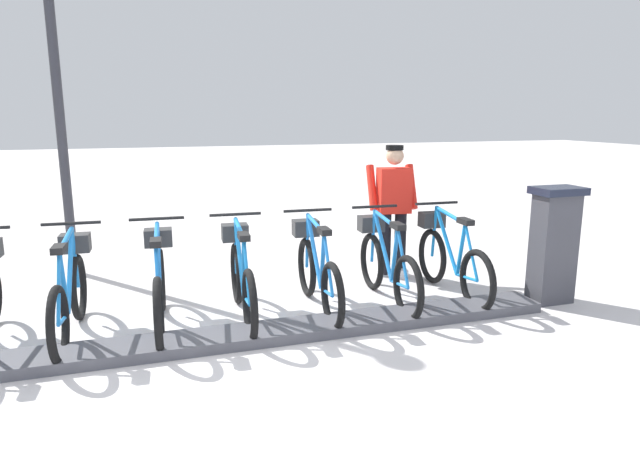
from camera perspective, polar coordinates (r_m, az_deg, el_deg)
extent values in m
plane|color=beige|center=(5.18, -9.04, -11.59)|extent=(60.00, 60.00, 0.00)
cube|color=#47474C|center=(5.17, -9.06, -11.08)|extent=(0.44, 6.39, 0.10)
cube|color=#38383D|center=(6.51, 22.98, -1.96)|extent=(0.28, 0.44, 1.20)
cube|color=#194C8C|center=(6.55, 22.38, 1.30)|extent=(0.03, 0.30, 0.40)
cube|color=black|center=(6.40, 23.44, 3.61)|extent=(0.36, 0.52, 0.08)
torus|color=black|center=(5.99, 15.97, -5.24)|extent=(0.67, 0.10, 0.67)
torus|color=black|center=(6.88, 11.52, -2.81)|extent=(0.67, 0.10, 0.67)
cylinder|color=#1578C2|center=(6.52, 12.95, -1.16)|extent=(0.60, 0.07, 0.70)
cylinder|color=#1578C2|center=(6.23, 14.39, -2.16)|extent=(0.17, 0.05, 0.61)
cylinder|color=#1578C2|center=(6.41, 13.32, 1.34)|extent=(0.69, 0.08, 0.11)
cylinder|color=#1578C2|center=(6.18, 14.95, -4.94)|extent=(0.43, 0.05, 0.09)
cylinder|color=#1578C2|center=(6.05, 15.38, -2.37)|extent=(0.33, 0.05, 0.56)
cylinder|color=#1578C2|center=(6.78, 11.74, -0.36)|extent=(0.10, 0.04, 0.62)
cube|color=black|center=(6.11, 14.83, 0.72)|extent=(0.22, 0.11, 0.06)
cylinder|color=black|center=(6.69, 11.98, 2.58)|extent=(0.06, 0.54, 0.03)
cube|color=#2D2D2D|center=(6.82, 11.49, 0.91)|extent=(0.21, 0.29, 0.18)
torus|color=black|center=(5.60, 9.11, -6.12)|extent=(0.67, 0.10, 0.67)
torus|color=black|center=(6.53, 5.37, -3.40)|extent=(0.67, 0.10, 0.67)
cylinder|color=blue|center=(6.15, 6.52, -1.70)|extent=(0.60, 0.07, 0.70)
cylinder|color=blue|center=(5.85, 7.74, -2.79)|extent=(0.17, 0.05, 0.61)
cylinder|color=blue|center=(6.04, 6.80, 0.94)|extent=(0.69, 0.08, 0.11)
cylinder|color=blue|center=(5.80, 8.24, -5.76)|extent=(0.43, 0.05, 0.09)
cylinder|color=blue|center=(5.66, 8.57, -3.04)|extent=(0.33, 0.05, 0.56)
cylinder|color=blue|center=(6.43, 5.52, -0.83)|extent=(0.10, 0.04, 0.62)
cube|color=black|center=(5.73, 8.06, 0.26)|extent=(0.22, 0.11, 0.06)
cylinder|color=black|center=(6.33, 5.68, 2.27)|extent=(0.06, 0.54, 0.03)
cube|color=#2D2D2D|center=(6.48, 5.30, 0.51)|extent=(0.21, 0.29, 0.18)
torus|color=black|center=(5.30, 1.31, -7.02)|extent=(0.67, 0.10, 0.67)
torus|color=black|center=(6.27, -1.38, -4.01)|extent=(0.67, 0.10, 0.67)
cylinder|color=blue|center=(5.88, -0.61, -2.27)|extent=(0.60, 0.07, 0.70)
cylinder|color=blue|center=(5.57, 0.27, -3.45)|extent=(0.17, 0.05, 0.61)
cylinder|color=blue|center=(5.75, -0.47, 0.49)|extent=(0.69, 0.08, 0.11)
cylinder|color=blue|center=(5.50, 0.69, -6.60)|extent=(0.43, 0.05, 0.09)
cylinder|color=blue|center=(5.36, 0.87, -3.75)|extent=(0.33, 0.05, 0.56)
cylinder|color=blue|center=(6.17, -1.33, -1.33)|extent=(0.10, 0.04, 0.62)
cube|color=black|center=(5.43, 0.44, -0.26)|extent=(0.22, 0.11, 0.06)
cylinder|color=black|center=(6.06, -1.28, 1.89)|extent=(0.06, 0.54, 0.03)
cube|color=#2D2D2D|center=(6.21, -1.51, 0.07)|extent=(0.21, 0.29, 0.18)
torus|color=black|center=(5.11, -7.27, -7.85)|extent=(0.67, 0.10, 0.67)
torus|color=black|center=(6.10, -8.62, -4.59)|extent=(0.67, 0.10, 0.67)
cylinder|color=#1975BC|center=(5.70, -8.31, -2.85)|extent=(0.60, 0.07, 0.70)
cylinder|color=#1975BC|center=(5.38, -7.87, -4.11)|extent=(0.17, 0.05, 0.61)
cylinder|color=#1975BC|center=(5.57, -8.33, -0.01)|extent=(0.69, 0.08, 0.11)
cylinder|color=#1975BC|center=(5.32, -7.58, -7.37)|extent=(0.43, 0.05, 0.09)
cylinder|color=#1975BC|center=(5.17, -7.58, -4.45)|extent=(0.33, 0.05, 0.56)
cylinder|color=#1975BC|center=(5.99, -8.68, -1.85)|extent=(0.10, 0.04, 0.62)
cube|color=black|center=(5.24, -7.89, -0.82)|extent=(0.22, 0.11, 0.06)
cylinder|color=black|center=(5.89, -8.75, 1.46)|extent=(0.06, 0.54, 0.03)
cube|color=#2D2D2D|center=(6.04, -8.80, -0.41)|extent=(0.21, 0.29, 0.18)
torus|color=black|center=(5.04, -16.33, -8.54)|extent=(0.67, 0.10, 0.67)
torus|color=black|center=(6.04, -16.15, -5.12)|extent=(0.67, 0.10, 0.67)
cylinder|color=blue|center=(5.63, -16.37, -3.39)|extent=(0.60, 0.07, 0.70)
cylinder|color=blue|center=(5.31, -16.41, -4.71)|extent=(0.17, 0.05, 0.61)
cylinder|color=blue|center=(5.50, -16.56, -0.54)|extent=(0.69, 0.08, 0.11)
cylinder|color=blue|center=(5.25, -16.27, -8.03)|extent=(0.43, 0.05, 0.09)
cylinder|color=blue|center=(5.10, -16.48, -5.08)|extent=(0.33, 0.05, 0.56)
cylinder|color=blue|center=(5.93, -16.33, -2.36)|extent=(0.10, 0.04, 0.62)
cube|color=black|center=(5.17, -16.64, -1.39)|extent=(0.22, 0.11, 0.06)
cylinder|color=black|center=(5.82, -16.54, 0.98)|extent=(0.06, 0.54, 0.03)
cube|color=#2D2D2D|center=(5.98, -16.39, -0.90)|extent=(0.21, 0.29, 0.18)
torus|color=black|center=(5.10, -25.45, -9.02)|extent=(0.67, 0.10, 0.67)
torus|color=black|center=(6.08, -23.73, -5.57)|extent=(0.67, 0.10, 0.67)
cylinder|color=#1C72BE|center=(5.68, -24.46, -3.88)|extent=(0.60, 0.07, 0.70)
cylinder|color=#1C72BE|center=(5.36, -25.00, -5.20)|extent=(0.17, 0.05, 0.61)
cylinder|color=#1C72BE|center=(5.55, -24.82, -1.06)|extent=(0.69, 0.08, 0.11)
cylinder|color=#1C72BE|center=(5.30, -25.02, -8.50)|extent=(0.43, 0.05, 0.09)
cylinder|color=#1C72BE|center=(5.15, -25.42, -5.59)|extent=(0.33, 0.05, 0.56)
cylinder|color=#1C72BE|center=(5.97, -24.01, -2.83)|extent=(0.10, 0.04, 0.62)
cube|color=black|center=(5.22, -25.43, -1.92)|extent=(0.22, 0.11, 0.06)
cylinder|color=black|center=(5.87, -24.35, 0.48)|extent=(0.06, 0.54, 0.03)
cube|color=#2D2D2D|center=(6.01, -24.01, -1.37)|extent=(0.21, 0.29, 0.18)
cube|color=white|center=(7.21, 6.45, -4.30)|extent=(0.27, 0.15, 0.10)
cube|color=white|center=(7.16, 8.41, -4.47)|extent=(0.27, 0.15, 0.10)
cylinder|color=black|center=(7.06, 6.73, -1.47)|extent=(0.15, 0.15, 0.82)
cylinder|color=black|center=(7.12, 8.28, -1.40)|extent=(0.15, 0.15, 0.82)
cube|color=red|center=(6.97, 7.66, 3.93)|extent=(0.32, 0.43, 0.56)
cylinder|color=red|center=(6.99, 5.38, 4.24)|extent=(0.35, 0.15, 0.57)
cylinder|color=red|center=(7.14, 9.44, 4.29)|extent=(0.35, 0.15, 0.57)
sphere|color=tan|center=(6.92, 7.76, 7.46)|extent=(0.22, 0.22, 0.22)
cylinder|color=black|center=(6.93, 7.73, 8.30)|extent=(0.22, 0.22, 0.06)
cylinder|color=#2D2D33|center=(7.66, -25.40, 11.12)|extent=(0.12, 0.12, 4.20)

